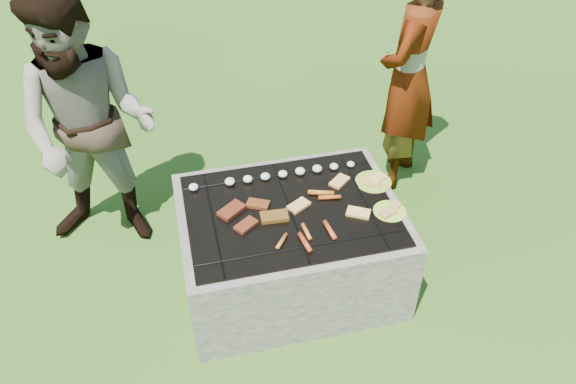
% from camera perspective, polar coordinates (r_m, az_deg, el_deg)
% --- Properties ---
extents(lawn, '(60.00, 60.00, 0.00)m').
position_cam_1_polar(lawn, '(3.71, 0.18, -8.77)').
color(lawn, '#1F4711').
rests_on(lawn, ground).
extents(fire_pit, '(1.30, 1.00, 0.62)m').
position_cam_1_polar(fire_pit, '(3.51, 0.19, -5.74)').
color(fire_pit, gray).
rests_on(fire_pit, ground).
extents(mushrooms, '(1.05, 0.06, 0.04)m').
position_cam_1_polar(mushrooms, '(3.49, -1.16, 1.76)').
color(mushrooms, silver).
rests_on(mushrooms, fire_pit).
extents(pork_slabs, '(0.40, 0.29, 0.02)m').
position_cam_1_polar(pork_slabs, '(3.24, -3.64, -2.21)').
color(pork_slabs, '#98341B').
rests_on(pork_slabs, fire_pit).
extents(sausages, '(0.47, 0.49, 0.03)m').
position_cam_1_polar(sausages, '(3.20, 2.79, -2.77)').
color(sausages, orange).
rests_on(sausages, fire_pit).
extents(bread_on_grate, '(0.47, 0.44, 0.02)m').
position_cam_1_polar(bread_on_grate, '(3.33, 4.55, -0.80)').
color(bread_on_grate, tan).
rests_on(bread_on_grate, fire_pit).
extents(plate_far, '(0.28, 0.28, 0.03)m').
position_cam_1_polar(plate_far, '(3.51, 8.67, 1.02)').
color(plate_far, gold).
rests_on(plate_far, fire_pit).
extents(plate_near, '(0.24, 0.24, 0.03)m').
position_cam_1_polar(plate_near, '(3.32, 10.31, -1.93)').
color(plate_near, '#FFF83C').
rests_on(plate_near, fire_pit).
extents(cook, '(0.74, 0.76, 1.76)m').
position_cam_1_polar(cook, '(4.10, 12.16, 11.32)').
color(cook, gray).
rests_on(cook, ground).
extents(bystander, '(1.01, 0.88, 1.77)m').
position_cam_1_polar(bystander, '(3.65, -19.48, 6.01)').
color(bystander, gray).
rests_on(bystander, ground).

